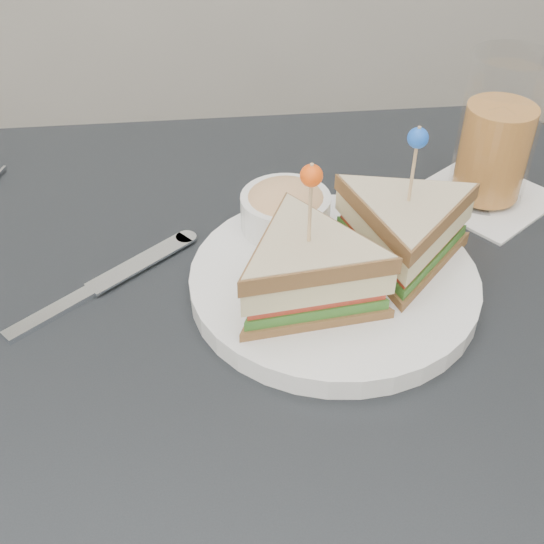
{
  "coord_description": "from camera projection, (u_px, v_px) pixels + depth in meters",
  "views": [
    {
      "loc": [
        -0.04,
        -0.43,
        1.16
      ],
      "look_at": [
        0.01,
        0.01,
        0.8
      ],
      "focal_mm": 45.0,
      "sensor_mm": 36.0,
      "label": 1
    }
  ],
  "objects": [
    {
      "name": "table",
      "position": [
        263.0,
        383.0,
        0.64
      ],
      "size": [
        0.8,
        0.8,
        0.75
      ],
      "color": "black",
      "rests_on": "ground"
    },
    {
      "name": "plate_meal",
      "position": [
        344.0,
        253.0,
        0.6
      ],
      "size": [
        0.34,
        0.34,
        0.15
      ],
      "rotation": [
        0.0,
        0.0,
        -0.41
      ],
      "color": "white",
      "rests_on": "table"
    },
    {
      "name": "cutlery_knife",
      "position": [
        99.0,
        286.0,
        0.63
      ],
      "size": [
        0.17,
        0.15,
        0.01
      ],
      "rotation": [
        0.0,
        0.0,
        -0.88
      ],
      "color": "white",
      "rests_on": "table"
    },
    {
      "name": "drink_set",
      "position": [
        496.0,
        139.0,
        0.7
      ],
      "size": [
        0.18,
        0.18,
        0.16
      ],
      "rotation": [
        0.0,
        0.0,
        0.63
      ],
      "color": "white",
      "rests_on": "table"
    }
  ]
}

